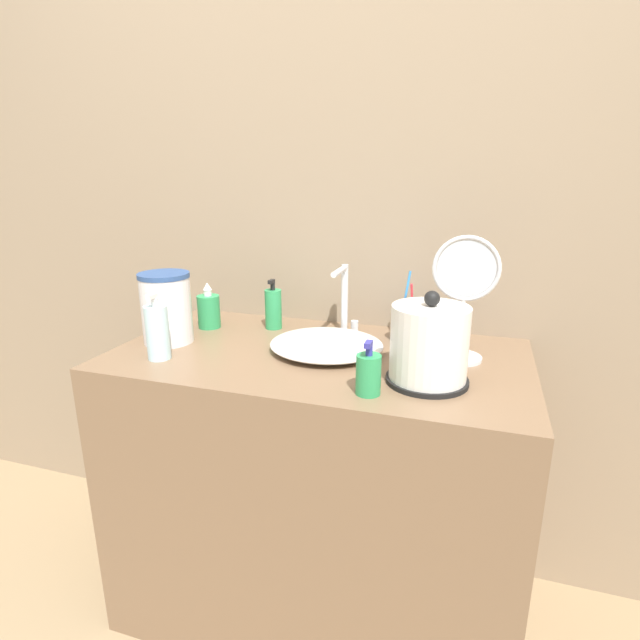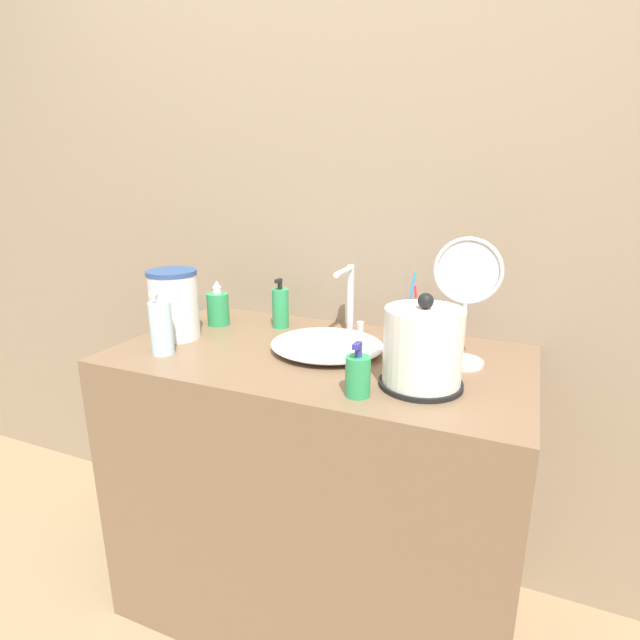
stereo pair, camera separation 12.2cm
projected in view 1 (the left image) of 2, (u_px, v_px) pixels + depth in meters
The scene contains 12 objects.
wall_back at pixel (350, 197), 1.62m from camera, with size 6.00×0.04×2.60m.
vanity_counter at pixel (318, 485), 1.56m from camera, with size 1.18×0.64×0.88m.
sink_basin at pixel (326, 344), 1.44m from camera, with size 0.33×0.31×0.04m.
faucet at pixel (345, 296), 1.58m from camera, with size 0.06×0.14×0.22m.
electric_kettle at pixel (429, 347), 1.21m from camera, with size 0.20×0.20×0.23m.
toothbrush_cup at pixel (407, 327), 1.52m from camera, with size 0.08×0.08×0.22m.
lotion_bottle at pixel (273, 309), 1.65m from camera, with size 0.05×0.05×0.17m.
shampoo_bottle at pixel (157, 332), 1.37m from camera, with size 0.06×0.06×0.19m.
mouthwash_bottle at pixel (368, 374), 1.16m from camera, with size 0.06×0.06×0.13m.
hand_cream_bottle at pixel (209, 310), 1.66m from camera, with size 0.07×0.07×0.15m.
vanity_mirror at pixel (464, 293), 1.33m from camera, with size 0.18×0.12×0.34m.
water_pitcher at pixel (166, 308), 1.50m from camera, with size 0.15×0.15×0.21m.
Camera 1 is at (0.42, -0.96, 1.38)m, focal length 28.00 mm.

